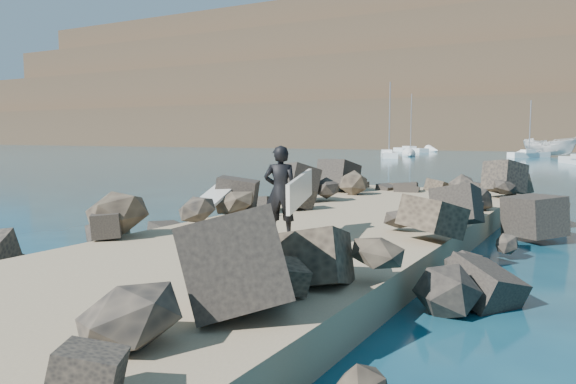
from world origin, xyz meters
name	(u,v)px	position (x,y,z in m)	size (l,w,h in m)	color
ground	(310,255)	(0.00, 0.00, 0.00)	(800.00, 800.00, 0.00)	#0F384C
jetty	(262,259)	(0.00, -2.00, 0.30)	(6.00, 26.00, 0.60)	#8C7759
riprap_left	(164,232)	(-2.90, -1.50, 0.50)	(2.60, 22.00, 1.00)	black
riprap_right	(420,261)	(2.90, -1.50, 0.50)	(2.60, 22.00, 1.00)	black
surfboard_resting	(215,200)	(-2.84, 0.29, 1.04)	(0.57, 2.30, 0.08)	silver
boat_imported	(550,147)	(-0.83, 66.70, 1.25)	(2.43, 6.46, 2.49)	silver
surfer_with_board	(283,191)	(0.01, -1.21, 1.53)	(1.22, 2.21, 1.85)	black
sailboat_a	(389,155)	(-17.62, 54.52, 0.35)	(4.50, 7.76, 9.22)	white
sailboat_b	(529,155)	(-2.84, 63.13, 0.35)	(4.52, 5.28, 7.04)	white
sailboat_e	(410,150)	(-22.52, 78.59, 0.35)	(7.20, 6.52, 9.53)	white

